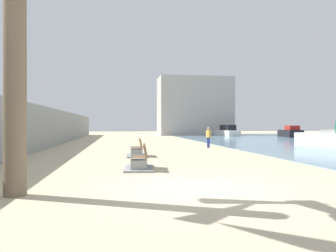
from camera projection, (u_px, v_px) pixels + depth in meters
ground_plane at (145, 146)px, 27.09m from camera, size 120.00×120.00×0.00m
seawall at (47, 128)px, 26.00m from camera, size 0.80×64.00×3.01m
bench_near at (140, 163)px, 13.09m from camera, size 1.28×2.19×0.98m
bench_far at (137, 152)px, 18.50m from camera, size 1.13×2.12×0.98m
person_walking at (208, 136)px, 25.37m from camera, size 0.30×0.49×1.55m
boat_far_right at (290, 132)px, 46.36m from camera, size 2.60×5.19×1.58m
boat_outer at (226, 132)px, 51.77m from camera, size 2.75×7.00×1.66m
harbor_building at (195, 106)px, 56.29m from camera, size 12.00×6.00×9.56m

